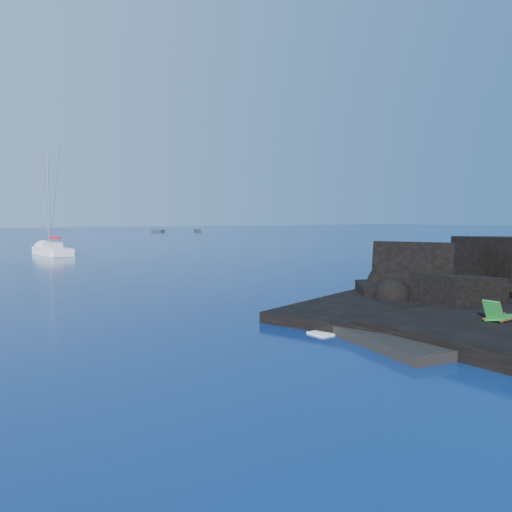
{
  "coord_description": "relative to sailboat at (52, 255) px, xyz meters",
  "views": [
    {
      "loc": [
        -11.1,
        -12.15,
        4.43
      ],
      "look_at": [
        3.87,
        14.43,
        2.0
      ],
      "focal_mm": 35.0,
      "sensor_mm": 36.0,
      "label": 1
    }
  ],
  "objects": [
    {
      "name": "distant_boat_b",
      "position": [
        48.83,
        73.02,
        0.0
      ],
      "size": [
        2.58,
        4.96,
        0.63
      ],
      "primitive_type": "cube",
      "rotation": [
        0.0,
        0.0,
        -0.24
      ],
      "color": "#232227",
      "rests_on": "ground"
    },
    {
      "name": "surf_foam",
      "position": [
        8.5,
        -44.57,
        0.0
      ],
      "size": [
        10.0,
        8.0,
        0.06
      ],
      "primitive_type": null,
      "color": "white",
      "rests_on": "ground"
    },
    {
      "name": "deck_chair",
      "position": [
        9.23,
        -50.4,
        0.95
      ],
      "size": [
        1.83,
        1.01,
        1.19
      ],
      "primitive_type": null,
      "rotation": [
        0.0,
        0.0,
        0.15
      ],
      "color": "#186F24",
      "rests_on": "beach"
    },
    {
      "name": "distant_boat_a",
      "position": [
        37.69,
        75.61,
        0.0
      ],
      "size": [
        2.74,
        4.92,
        0.63
      ],
      "primitive_type": "cube",
      "rotation": [
        0.0,
        0.0,
        0.29
      ],
      "color": "#292A2F",
      "rests_on": "ground"
    },
    {
      "name": "sunbather",
      "position": [
        10.01,
        -47.76,
        0.53
      ],
      "size": [
        1.89,
        0.47,
        0.25
      ],
      "primitive_type": null,
      "rotation": [
        0.0,
        0.0,
        -0.0
      ],
      "color": "tan",
      "rests_on": "towel"
    },
    {
      "name": "beach",
      "position": [
        8.0,
        -49.07,
        0.0
      ],
      "size": [
        9.08,
        6.86,
        0.7
      ],
      "primitive_type": "cube",
      "rotation": [
        0.0,
        0.0,
        -0.1
      ],
      "color": "black",
      "rests_on": "ground"
    },
    {
      "name": "towel",
      "position": [
        10.01,
        -47.76,
        0.38
      ],
      "size": [
        2.03,
        0.97,
        0.05
      ],
      "primitive_type": "cube",
      "rotation": [
        0.0,
        0.0,
        -0.0
      ],
      "color": "white",
      "rests_on": "beach"
    },
    {
      "name": "ground",
      "position": [
        3.5,
        -49.57,
        0.0
      ],
      "size": [
        400.0,
        400.0,
        0.0
      ],
      "primitive_type": "plane",
      "color": "#030B37",
      "rests_on": "ground"
    },
    {
      "name": "marker_cone",
      "position": [
        9.8,
        -49.62,
        0.6
      ],
      "size": [
        0.41,
        0.41,
        0.51
      ],
      "primitive_type": "cone",
      "rotation": [
        0.0,
        0.0,
        -0.3
      ],
      "color": "#CE480A",
      "rests_on": "beach"
    },
    {
      "name": "sailboat",
      "position": [
        0.0,
        0.0,
        0.0
      ],
      "size": [
        4.18,
        11.79,
        12.12
      ],
      "primitive_type": null,
      "rotation": [
        0.0,
        0.0,
        0.16
      ],
      "color": "white",
      "rests_on": "ground"
    }
  ]
}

